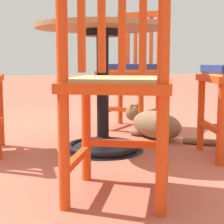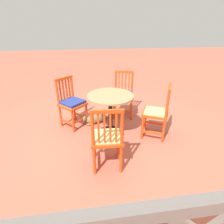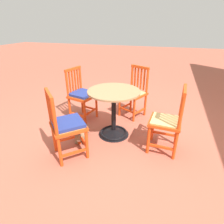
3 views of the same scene
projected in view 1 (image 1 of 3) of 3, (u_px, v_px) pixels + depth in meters
name	position (u px, v px, depth m)	size (l,w,h in m)	color
ground_plane	(89.00, 149.00, 2.23)	(24.00, 24.00, 0.00)	#AD5642
cafe_table	(103.00, 103.00, 2.17)	(0.76, 0.76, 0.73)	black
orange_chair_near_fence	(131.00, 71.00, 2.89)	(0.57, 0.57, 0.91)	#D64214
orange_chair_facing_out	(118.00, 86.00, 1.38)	(0.54, 0.54, 0.91)	#D64214
tabby_cat	(153.00, 124.00, 2.56)	(0.66, 0.45, 0.23)	brown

